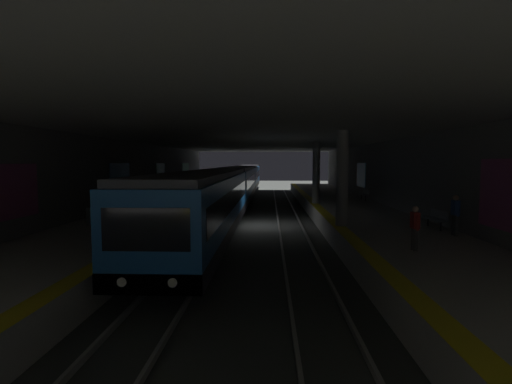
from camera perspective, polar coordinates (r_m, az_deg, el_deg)
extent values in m
plane|color=#383A38|center=(24.61, -0.04, -5.08)|extent=(120.00, 120.00, 0.00)
cube|color=gray|center=(24.66, 6.78, -4.90)|extent=(60.00, 0.09, 0.16)
cube|color=gray|center=(24.59, 3.42, -4.91)|extent=(60.00, 0.09, 0.16)
cube|color=gray|center=(24.69, -3.49, -4.87)|extent=(60.00, 0.09, 0.16)
cube|color=gray|center=(24.87, -6.81, -4.83)|extent=(60.00, 0.09, 0.16)
cube|color=#B7B2A8|center=(25.16, 15.07, -3.82)|extent=(60.00, 5.30, 1.05)
cube|color=yellow|center=(24.66, 9.76, -2.65)|extent=(60.00, 0.60, 0.01)
cube|color=#B7B2A8|center=(25.62, -14.88, -3.67)|extent=(60.00, 5.30, 1.05)
cube|color=yellow|center=(24.97, -9.73, -2.57)|extent=(60.00, 0.60, 0.01)
cube|color=slate|center=(25.75, 21.48, 1.30)|extent=(60.00, 0.50, 5.60)
cube|color=#BF4C8C|center=(15.93, 33.36, -0.36)|extent=(3.18, 0.06, 2.54)
cube|color=#338CCC|center=(35.66, 15.50, 2.49)|extent=(3.13, 0.06, 2.18)
cube|color=slate|center=(26.40, -21.01, 1.38)|extent=(60.00, 0.50, 5.60)
cube|color=#BF4C8C|center=(17.79, -32.39, 0.11)|extent=(2.77, 0.06, 2.16)
cube|color=#338CCC|center=(27.15, -19.70, 1.82)|extent=(3.30, 0.06, 2.18)
cube|color=#4CA566|center=(36.16, -14.11, 2.54)|extent=(2.69, 0.06, 2.11)
cube|color=#4CA566|center=(46.27, -10.52, 3.00)|extent=(3.46, 0.06, 2.10)
cube|color=#ADAAA3|center=(24.33, -0.05, 8.51)|extent=(60.00, 19.40, 0.40)
cylinder|color=gray|center=(18.56, 12.81, 2.01)|extent=(0.56, 0.56, 4.55)
cylinder|color=gray|center=(28.56, 9.03, 2.89)|extent=(0.56, 0.56, 4.55)
cube|color=#19569E|center=(18.29, -7.69, -1.93)|extent=(17.25, 2.80, 2.70)
cube|color=black|center=(18.44, -7.65, -5.23)|extent=(17.25, 2.82, 0.56)
cube|color=black|center=(18.26, -7.70, -0.84)|extent=(15.87, 2.83, 0.90)
cube|color=#47474C|center=(18.19, -7.73, 2.68)|extent=(16.90, 2.58, 0.24)
cube|color=black|center=(13.99, -10.95, -10.30)|extent=(2.20, 1.64, 0.76)
cube|color=black|center=(23.14, -5.66, -4.36)|extent=(2.20, 1.64, 0.76)
cube|color=black|center=(9.92, -16.21, -5.46)|extent=(0.04, 2.24, 1.10)
cylinder|color=silver|center=(10.06, -12.42, -13.17)|extent=(0.04, 0.24, 0.24)
cylinder|color=silver|center=(10.45, -19.51, -12.64)|extent=(0.04, 0.24, 0.24)
cube|color=#19569E|center=(35.95, -2.88, 1.24)|extent=(17.25, 2.80, 2.70)
cube|color=black|center=(36.03, -2.87, -0.46)|extent=(17.25, 2.82, 0.56)
cube|color=black|center=(35.94, -2.88, 1.80)|extent=(15.87, 2.83, 0.90)
cube|color=#47474C|center=(35.90, -2.89, 3.59)|extent=(16.90, 2.58, 0.24)
cube|color=black|center=(31.38, -3.61, -2.02)|extent=(2.20, 1.64, 0.76)
cube|color=black|center=(40.78, -2.30, -0.51)|extent=(2.20, 1.64, 0.76)
cube|color=#19569E|center=(53.74, -1.24, 2.32)|extent=(17.25, 2.80, 2.70)
cube|color=black|center=(53.79, -1.24, 1.18)|extent=(17.25, 2.82, 0.56)
cube|color=black|center=(53.73, -1.24, 2.69)|extent=(15.87, 2.83, 0.90)
cube|color=#47474C|center=(53.70, -1.24, 3.89)|extent=(16.90, 2.58, 0.24)
cube|color=black|center=(49.09, -1.56, 0.34)|extent=(2.20, 1.64, 0.76)
cube|color=black|center=(58.54, -0.97, 1.01)|extent=(2.20, 1.64, 0.76)
cylinder|color=#262628|center=(18.69, 25.98, -4.68)|extent=(0.08, 0.08, 0.42)
cylinder|color=#262628|center=(19.93, 24.39, -4.09)|extent=(0.08, 0.08, 0.42)
cube|color=gray|center=(19.27, 25.19, -3.64)|extent=(1.70, 0.44, 0.08)
cube|color=gray|center=(19.33, 25.81, -3.04)|extent=(1.70, 0.06, 0.40)
cylinder|color=#262628|center=(31.12, 16.11, -0.91)|extent=(0.08, 0.08, 0.42)
cylinder|color=#262628|center=(32.44, 15.53, -0.68)|extent=(0.08, 0.08, 0.42)
cube|color=gray|center=(31.76, 15.82, -0.35)|extent=(1.70, 0.44, 0.08)
cube|color=gray|center=(31.79, 16.22, 0.01)|extent=(1.70, 0.06, 0.40)
cylinder|color=#262628|center=(24.49, -20.40, -2.43)|extent=(0.08, 0.08, 0.42)
cylinder|color=#262628|center=(25.74, -19.24, -2.08)|extent=(0.08, 0.08, 0.42)
cube|color=gray|center=(25.09, -19.82, -1.69)|extent=(1.70, 0.44, 0.08)
cube|color=gray|center=(25.15, -20.30, -1.23)|extent=(1.70, 0.06, 0.40)
cylinder|color=#3B3B3B|center=(17.78, 27.80, -4.48)|extent=(0.16, 0.16, 0.86)
cylinder|color=#3B3B3B|center=(17.96, 27.53, -4.39)|extent=(0.16, 0.16, 0.86)
cube|color=#284C93|center=(17.78, 27.75, -2.10)|extent=(0.36, 0.22, 0.61)
cylinder|color=#284C93|center=(17.56, 28.10, -2.35)|extent=(0.10, 0.10, 0.58)
cylinder|color=#284C93|center=(18.01, 27.40, -2.17)|extent=(0.10, 0.10, 0.58)
sphere|color=tan|center=(17.74, 27.80, -0.75)|extent=(0.23, 0.23, 0.23)
cylinder|color=#3F3F3F|center=(14.18, 22.83, -6.65)|extent=(0.16, 0.16, 0.78)
cylinder|color=#3F3F3F|center=(14.37, 22.55, -6.50)|extent=(0.16, 0.16, 0.78)
cube|color=maroon|center=(14.16, 22.77, -3.93)|extent=(0.36, 0.22, 0.55)
cylinder|color=maroon|center=(13.94, 23.13, -4.28)|extent=(0.10, 0.10, 0.52)
cylinder|color=maroon|center=(14.40, 22.41, -3.99)|extent=(0.10, 0.10, 0.52)
sphere|color=tan|center=(14.12, 22.82, -2.40)|extent=(0.21, 0.21, 0.21)
cylinder|color=#414141|center=(37.40, -10.50, 0.36)|extent=(0.16, 0.16, 0.80)
cylinder|color=#414141|center=(37.59, -10.43, 0.38)|extent=(0.16, 0.16, 0.80)
cube|color=maroon|center=(37.45, -10.48, 1.41)|extent=(0.36, 0.22, 0.56)
cylinder|color=maroon|center=(37.21, -10.56, 1.31)|extent=(0.10, 0.10, 0.54)
cylinder|color=maroon|center=(37.70, -10.39, 1.35)|extent=(0.10, 0.10, 0.54)
sphere|color=tan|center=(37.43, -10.49, 2.00)|extent=(0.22, 0.22, 0.22)
cube|color=black|center=(25.89, 12.59, -1.73)|extent=(0.35, 0.23, 0.57)
cylinder|color=#333333|center=(25.84, 12.60, -0.78)|extent=(0.02, 0.02, 0.30)
cylinder|color=#595B5E|center=(20.18, -23.52, -3.34)|extent=(0.44, 0.44, 0.85)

